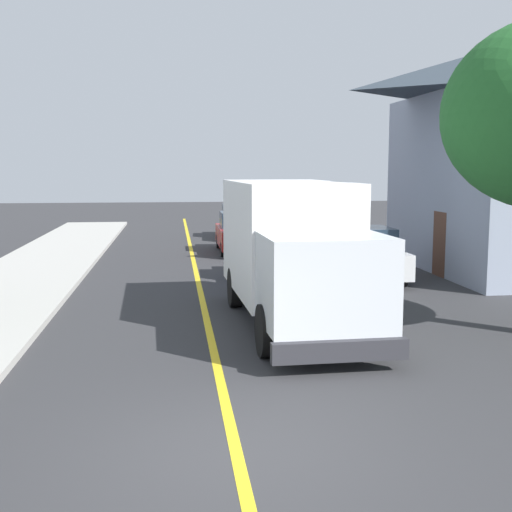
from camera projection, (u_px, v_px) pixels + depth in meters
The scene contains 7 objects.
ground_plane at pixel (237, 455), 8.20m from camera, with size 120.00×120.00×0.00m, color #303033.
centre_line_yellow at pixel (202, 298), 18.03m from camera, with size 0.16×56.00×0.01m, color gold.
box_truck at pixel (293, 246), 14.87m from camera, with size 2.66×7.26×3.20m.
parked_car_near at pixel (273, 255), 20.84m from camera, with size 1.86×4.42×1.67m.
parked_car_mid at pixel (240, 233), 27.67m from camera, with size 1.83×4.41×1.67m.
parked_car_far at pixel (238, 222), 33.45m from camera, with size 1.99×4.47×1.67m.
parked_van_across at pixel (363, 255), 20.86m from camera, with size 1.80×4.40×1.67m.
Camera 1 is at (-0.73, -7.76, 3.53)m, focal length 46.47 mm.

